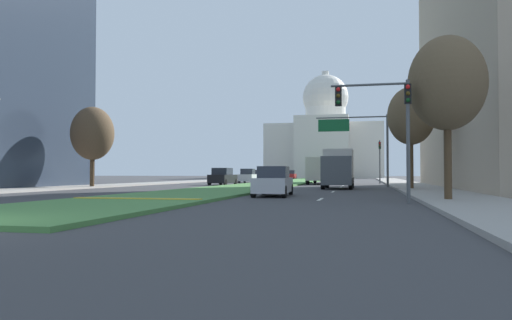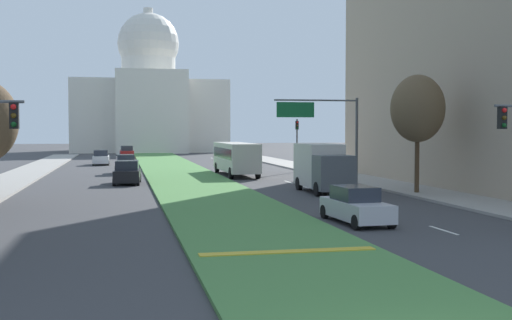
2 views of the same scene
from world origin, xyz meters
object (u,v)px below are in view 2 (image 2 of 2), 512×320
at_px(street_tree_right_mid, 418,109).
at_px(sedan_far_horizon, 101,158).
at_px(city_bus, 236,156).
at_px(overhead_guide_sign, 326,122).
at_px(sedan_very_far, 127,152).
at_px(traffic_light_far_right, 297,138).
at_px(sedan_midblock, 127,173).
at_px(sedan_distant, 125,165).
at_px(sedan_lead_stopped, 356,206).
at_px(box_truck_delivery, 322,167).
at_px(capitol_building, 149,103).

height_order(street_tree_right_mid, sedan_far_horizon, street_tree_right_mid).
bearing_deg(city_bus, overhead_guide_sign, -70.18).
distance_m(overhead_guide_sign, sedan_very_far, 52.91).
relative_size(traffic_light_far_right, sedan_midblock, 1.20).
distance_m(sedan_midblock, city_bus, 12.38).
height_order(overhead_guide_sign, sedan_very_far, overhead_guide_sign).
bearing_deg(city_bus, sedan_midblock, -142.17).
relative_size(traffic_light_far_right, overhead_guide_sign, 0.80).
bearing_deg(city_bus, sedan_distant, 157.01).
distance_m(traffic_light_far_right, overhead_guide_sign, 16.05).
height_order(sedan_lead_stopped, box_truck_delivery, box_truck_delivery).
distance_m(sedan_distant, box_truck_delivery, 24.61).
distance_m(capitol_building, overhead_guide_sign, 80.93).
xyz_separation_m(sedan_lead_stopped, sedan_distant, (-9.82, 34.82, 0.07)).
bearing_deg(traffic_light_far_right, sedan_far_horizon, 138.18).
relative_size(sedan_lead_stopped, sedan_far_horizon, 1.00).
distance_m(sedan_midblock, sedan_very_far, 46.05).
bearing_deg(sedan_very_far, capitol_building, 81.20).
bearing_deg(overhead_guide_sign, sedan_very_far, 105.26).
height_order(sedan_far_horizon, sedan_very_far, sedan_very_far).
xyz_separation_m(overhead_guide_sign, sedan_lead_stopped, (-4.49, -18.21, -3.91)).
relative_size(street_tree_right_mid, sedan_midblock, 1.77).
bearing_deg(capitol_building, sedan_lead_stopped, -87.18).
bearing_deg(capitol_building, sedan_very_far, -98.80).
relative_size(street_tree_right_mid, sedan_distant, 1.68).
relative_size(street_tree_right_mid, box_truck_delivery, 1.20).
relative_size(capitol_building, traffic_light_far_right, 5.45).
distance_m(sedan_lead_stopped, sedan_very_far, 69.76).
bearing_deg(sedan_distant, street_tree_right_mid, -52.63).
xyz_separation_m(traffic_light_far_right, sedan_midblock, (-16.46, -10.96, -2.47)).
distance_m(sedan_far_horizon, sedan_very_far, 18.14).
xyz_separation_m(traffic_light_far_right, sedan_distant, (-16.53, 0.78, -2.47)).
distance_m(sedan_lead_stopped, city_bus, 30.67).
bearing_deg(street_tree_right_mid, capitol_building, 98.56).
bearing_deg(traffic_light_far_right, city_bus, -153.18).
bearing_deg(sedan_distant, sedan_far_horizon, 99.35).
xyz_separation_m(traffic_light_far_right, box_truck_delivery, (-3.89, -20.32, -1.64)).
bearing_deg(sedan_lead_stopped, overhead_guide_sign, 76.16).
bearing_deg(street_tree_right_mid, sedan_very_far, 106.96).
height_order(sedan_distant, box_truck_delivery, box_truck_delivery).
xyz_separation_m(street_tree_right_mid, city_bus, (-8.29, 19.55, -3.71)).
bearing_deg(overhead_guide_sign, capitol_building, 96.64).
height_order(street_tree_right_mid, sedan_very_far, street_tree_right_mid).
xyz_separation_m(capitol_building, overhead_guide_sign, (9.34, -80.26, -4.60)).
relative_size(sedan_distant, sedan_far_horizon, 0.98).
bearing_deg(sedan_midblock, street_tree_right_mid, -33.59).
xyz_separation_m(sedan_lead_stopped, sedan_very_far, (-9.40, 69.12, 0.07)).
bearing_deg(traffic_light_far_right, sedan_very_far, 114.67).
xyz_separation_m(traffic_light_far_right, city_bus, (-6.71, -3.39, -1.54)).
bearing_deg(sedan_midblock, sedan_very_far, 89.56).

